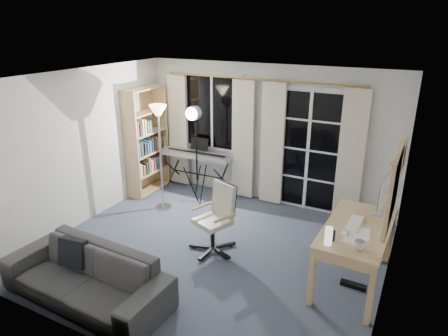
# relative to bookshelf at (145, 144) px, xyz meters

# --- Properties ---
(floor) EXTENTS (4.50, 4.00, 0.02)m
(floor) POSITION_rel_bookshelf_xyz_m (2.12, -1.32, -0.94)
(floor) COLOR #3A4355
(floor) RESTS_ON ground
(window) EXTENTS (1.20, 0.08, 1.40)m
(window) POSITION_rel_bookshelf_xyz_m (1.07, 0.65, 0.57)
(window) COLOR white
(window) RESTS_ON floor
(french_door) EXTENTS (1.32, 0.09, 2.11)m
(french_door) POSITION_rel_bookshelf_xyz_m (2.87, 0.65, 0.09)
(french_door) COLOR white
(french_door) RESTS_ON floor
(curtains) EXTENTS (3.60, 0.07, 2.13)m
(curtains) POSITION_rel_bookshelf_xyz_m (1.99, 0.56, 0.16)
(curtains) COLOR gold
(curtains) RESTS_ON floor
(bookshelf) EXTENTS (0.32, 0.91, 1.96)m
(bookshelf) POSITION_rel_bookshelf_xyz_m (0.00, 0.00, 0.00)
(bookshelf) COLOR tan
(bookshelf) RESTS_ON floor
(torchiere_lamp) EXTENTS (0.37, 0.37, 1.80)m
(torchiere_lamp) POSITION_rel_bookshelf_xyz_m (0.71, -0.48, 0.52)
(torchiere_lamp) COLOR #B2B2B7
(torchiere_lamp) RESTS_ON floor
(keyboard_piano) EXTENTS (1.34, 0.67, 0.96)m
(keyboard_piano) POSITION_rel_bookshelf_xyz_m (0.89, 0.38, -0.20)
(keyboard_piano) COLOR black
(keyboard_piano) RESTS_ON floor
(studio_light) EXTENTS (0.31, 0.35, 1.76)m
(studio_light) POSITION_rel_bookshelf_xyz_m (1.08, -0.01, 0.48)
(studio_light) COLOR black
(studio_light) RESTS_ON floor
(office_chair) EXTENTS (0.67, 0.68, 0.97)m
(office_chair) POSITION_rel_bookshelf_xyz_m (2.18, -1.19, -0.36)
(office_chair) COLOR black
(office_chair) RESTS_ON floor
(desk) EXTENTS (0.76, 1.45, 0.77)m
(desk) POSITION_rel_bookshelf_xyz_m (4.00, -1.13, -0.26)
(desk) COLOR tan
(desk) RESTS_ON floor
(monitor) EXTENTS (0.19, 0.55, 0.48)m
(monitor) POSITION_rel_bookshelf_xyz_m (4.20, -0.68, 0.12)
(monitor) COLOR silver
(monitor) RESTS_ON desk
(desk_clutter) EXTENTS (0.47, 0.87, 0.97)m
(desk_clutter) POSITION_rel_bookshelf_xyz_m (3.94, -1.36, -0.33)
(desk_clutter) COLOR white
(desk_clutter) RESTS_ON desk
(mug) EXTENTS (0.13, 0.10, 0.13)m
(mug) POSITION_rel_bookshelf_xyz_m (4.10, -1.63, -0.10)
(mug) COLOR silver
(mug) RESTS_ON desk
(wall_mirror) EXTENTS (0.04, 0.94, 0.74)m
(wall_mirror) POSITION_rel_bookshelf_xyz_m (4.35, -1.67, 0.62)
(wall_mirror) COLOR tan
(wall_mirror) RESTS_ON floor
(framed_print) EXTENTS (0.03, 0.42, 0.32)m
(framed_print) POSITION_rel_bookshelf_xyz_m (4.35, -0.77, 0.67)
(framed_print) COLOR tan
(framed_print) RESTS_ON floor
(wall_shelf) EXTENTS (0.16, 0.30, 0.18)m
(wall_shelf) POSITION_rel_bookshelf_xyz_m (4.28, -0.27, 0.48)
(wall_shelf) COLOR tan
(wall_shelf) RESTS_ON floor
(sofa) EXTENTS (2.06, 0.68, 0.80)m
(sofa) POSITION_rel_bookshelf_xyz_m (1.34, -2.87, -0.53)
(sofa) COLOR #2C2C2F
(sofa) RESTS_ON floor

